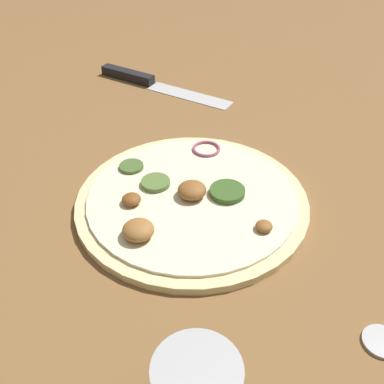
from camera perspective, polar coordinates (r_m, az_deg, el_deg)
The scene contains 4 objects.
ground_plane at distance 0.58m, azimuth 0.00°, elevation -1.57°, with size 3.00×3.00×0.00m, color brown.
pizza at distance 0.58m, azimuth -0.14°, elevation -1.01°, with size 0.30×0.30×0.03m.
knife at distance 0.90m, azimuth -6.23°, elevation 13.95°, with size 0.25×0.18×0.02m.
loose_cap at distance 0.48m, azimuth 23.01°, elevation -16.97°, with size 0.04×0.04×0.01m.
Camera 1 is at (0.03, 0.45, 0.37)m, focal length 42.00 mm.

